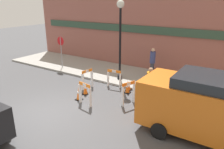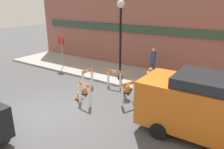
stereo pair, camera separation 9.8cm
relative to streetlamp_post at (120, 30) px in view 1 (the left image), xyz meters
name	(u,v)px [view 1 (the left image)]	position (x,y,z in m)	size (l,w,h in m)	color
ground_plane	(42,114)	(-0.66, -5.39, -3.09)	(60.00, 60.00, 0.00)	#4C4C4F
sidewalk_slab	(119,74)	(-0.66, 0.97, -3.02)	(18.00, 3.72, 0.12)	#9E9B93
storefront_facade	(134,29)	(-0.66, 2.90, -0.33)	(18.00, 0.22, 5.50)	#93564C
streetlamp_post	(120,30)	(0.00, 0.00, 0.00)	(0.44, 0.44, 4.57)	black
stop_sign	(61,47)	(-4.75, -0.09, -1.51)	(0.60, 0.06, 2.17)	gray
barricade_0	(87,79)	(-0.86, -2.03, -2.51)	(0.24, 0.74, 1.09)	white
barricade_1	(85,93)	(0.33, -3.67, -2.51)	(0.78, 0.27, 1.09)	white
barricade_2	(128,93)	(2.00, -2.53, -2.49)	(0.40, 0.74, 1.12)	white
barricade_3	(114,78)	(0.25, -1.04, -2.55)	(0.81, 0.26, 1.00)	white
traffic_cone_0	(129,86)	(1.20, -1.05, -2.83)	(0.30, 0.30, 0.54)	black
traffic_cone_1	(139,90)	(1.93, -1.24, -2.81)	(0.30, 0.30, 0.58)	black
traffic_cone_2	(85,88)	(-0.44, -2.73, -2.76)	(0.30, 0.30, 0.67)	black
traffic_cone_3	(79,93)	(-0.28, -3.43, -2.74)	(0.30, 0.30, 0.71)	black
traffic_cone_4	(127,87)	(1.31, -1.38, -2.76)	(0.30, 0.30, 0.68)	black
person_worker	(150,83)	(2.62, -1.51, -2.20)	(0.45, 0.45, 1.66)	#33333D
person_pedestrian	(152,61)	(1.44, 1.52, -1.99)	(0.40, 0.40, 1.79)	#33333D
work_van	(218,107)	(5.84, -3.27, -1.83)	(5.25, 2.21, 2.30)	#D16619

